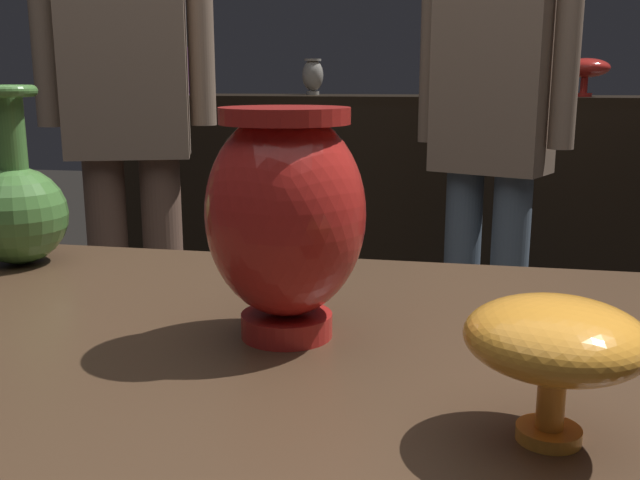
{
  "coord_description": "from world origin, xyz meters",
  "views": [
    {
      "loc": [
        0.1,
        -0.69,
        1.06
      ],
      "look_at": [
        -0.03,
        -0.01,
        0.9
      ],
      "focal_mm": 40.66,
      "sensor_mm": 36.0,
      "label": 1
    }
  ],
  "objects_px": {
    "vase_centerpiece": "(286,214)",
    "shelf_vase_left": "(313,75)",
    "shelf_vase_far_left": "(189,72)",
    "shelf_vase_right": "(585,69)",
    "visitor_near_left": "(127,93)",
    "vase_tall_behind": "(17,206)",
    "visitor_center_back": "(492,120)",
    "vase_right_accent": "(555,341)"
  },
  "relations": [
    {
      "from": "vase_centerpiece",
      "to": "shelf_vase_left",
      "type": "distance_m",
      "value": 2.33
    },
    {
      "from": "shelf_vase_left",
      "to": "shelf_vase_far_left",
      "type": "height_order",
      "value": "shelf_vase_far_left"
    },
    {
      "from": "shelf_vase_left",
      "to": "shelf_vase_right",
      "type": "xyz_separation_m",
      "value": [
        1.04,
        -0.12,
        0.02
      ]
    },
    {
      "from": "vase_centerpiece",
      "to": "shelf_vase_left",
      "type": "xyz_separation_m",
      "value": [
        -0.45,
        2.28,
        0.14
      ]
    },
    {
      "from": "visitor_near_left",
      "to": "shelf_vase_far_left",
      "type": "bearing_deg",
      "value": -96.71
    },
    {
      "from": "shelf_vase_left",
      "to": "vase_centerpiece",
      "type": "bearing_deg",
      "value": -78.77
    },
    {
      "from": "shelf_vase_left",
      "to": "visitor_near_left",
      "type": "distance_m",
      "value": 1.16
    },
    {
      "from": "vase_centerpiece",
      "to": "vase_tall_behind",
      "type": "xyz_separation_m",
      "value": [
        -0.44,
        0.22,
        -0.04
      ]
    },
    {
      "from": "vase_tall_behind",
      "to": "shelf_vase_right",
      "type": "distance_m",
      "value": 2.22
    },
    {
      "from": "shelf_vase_far_left",
      "to": "vase_centerpiece",
      "type": "bearing_deg",
      "value": -66.59
    },
    {
      "from": "vase_centerpiece",
      "to": "shelf_vase_right",
      "type": "bearing_deg",
      "value": 74.86
    },
    {
      "from": "visitor_center_back",
      "to": "shelf_vase_far_left",
      "type": "bearing_deg",
      "value": -7.91
    },
    {
      "from": "vase_right_accent",
      "to": "visitor_center_back",
      "type": "xyz_separation_m",
      "value": [
        0.0,
        1.66,
        0.06
      ]
    },
    {
      "from": "vase_centerpiece",
      "to": "shelf_vase_left",
      "type": "relative_size",
      "value": 1.61
    },
    {
      "from": "shelf_vase_right",
      "to": "visitor_near_left",
      "type": "xyz_separation_m",
      "value": [
        -1.31,
        -1.01,
        -0.07
      ]
    },
    {
      "from": "vase_centerpiece",
      "to": "vase_right_accent",
      "type": "relative_size",
      "value": 1.78
    },
    {
      "from": "vase_right_accent",
      "to": "visitor_center_back",
      "type": "height_order",
      "value": "visitor_center_back"
    },
    {
      "from": "visitor_center_back",
      "to": "visitor_near_left",
      "type": "bearing_deg",
      "value": 43.11
    },
    {
      "from": "shelf_vase_right",
      "to": "visitor_center_back",
      "type": "relative_size",
      "value": 0.11
    },
    {
      "from": "shelf_vase_left",
      "to": "visitor_center_back",
      "type": "xyz_separation_m",
      "value": [
        0.7,
        -0.8,
        -0.13
      ]
    },
    {
      "from": "shelf_vase_right",
      "to": "vase_right_accent",
      "type": "bearing_deg",
      "value": -98.45
    },
    {
      "from": "vase_centerpiece",
      "to": "shelf_vase_left",
      "type": "height_order",
      "value": "shelf_vase_left"
    },
    {
      "from": "shelf_vase_far_left",
      "to": "visitor_center_back",
      "type": "relative_size",
      "value": 0.12
    },
    {
      "from": "vase_centerpiece",
      "to": "vase_tall_behind",
      "type": "distance_m",
      "value": 0.49
    },
    {
      "from": "vase_right_accent",
      "to": "visitor_near_left",
      "type": "distance_m",
      "value": 1.65
    },
    {
      "from": "vase_right_accent",
      "to": "visitor_near_left",
      "type": "relative_size",
      "value": 0.08
    },
    {
      "from": "vase_centerpiece",
      "to": "shelf_vase_right",
      "type": "relative_size",
      "value": 1.32
    },
    {
      "from": "vase_centerpiece",
      "to": "visitor_center_back",
      "type": "distance_m",
      "value": 1.51
    },
    {
      "from": "vase_tall_behind",
      "to": "shelf_vase_right",
      "type": "bearing_deg",
      "value": 62.25
    },
    {
      "from": "shelf_vase_left",
      "to": "visitor_center_back",
      "type": "relative_size",
      "value": 0.09
    },
    {
      "from": "vase_centerpiece",
      "to": "shelf_vase_right",
      "type": "height_order",
      "value": "shelf_vase_right"
    },
    {
      "from": "vase_tall_behind",
      "to": "vase_right_accent",
      "type": "bearing_deg",
      "value": -29.84
    },
    {
      "from": "vase_tall_behind",
      "to": "vase_right_accent",
      "type": "xyz_separation_m",
      "value": [
        0.68,
        -0.39,
        -0.01
      ]
    },
    {
      "from": "vase_right_accent",
      "to": "shelf_vase_left",
      "type": "xyz_separation_m",
      "value": [
        -0.69,
        2.46,
        0.19
      ]
    },
    {
      "from": "shelf_vase_right",
      "to": "visitor_center_back",
      "type": "xyz_separation_m",
      "value": [
        -0.34,
        -0.68,
        -0.15
      ]
    },
    {
      "from": "vase_centerpiece",
      "to": "visitor_center_back",
      "type": "xyz_separation_m",
      "value": [
        0.24,
        1.49,
        0.01
      ]
    },
    {
      "from": "vase_centerpiece",
      "to": "vase_tall_behind",
      "type": "relative_size",
      "value": 0.93
    },
    {
      "from": "vase_centerpiece",
      "to": "visitor_near_left",
      "type": "bearing_deg",
      "value": 122.06
    },
    {
      "from": "shelf_vase_right",
      "to": "shelf_vase_far_left",
      "type": "bearing_deg",
      "value": 177.03
    },
    {
      "from": "vase_tall_behind",
      "to": "visitor_center_back",
      "type": "height_order",
      "value": "visitor_center_back"
    },
    {
      "from": "shelf_vase_far_left",
      "to": "visitor_near_left",
      "type": "relative_size",
      "value": 0.11
    },
    {
      "from": "shelf_vase_far_left",
      "to": "visitor_near_left",
      "type": "xyz_separation_m",
      "value": [
        0.25,
        -1.09,
        -0.07
      ]
    }
  ]
}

